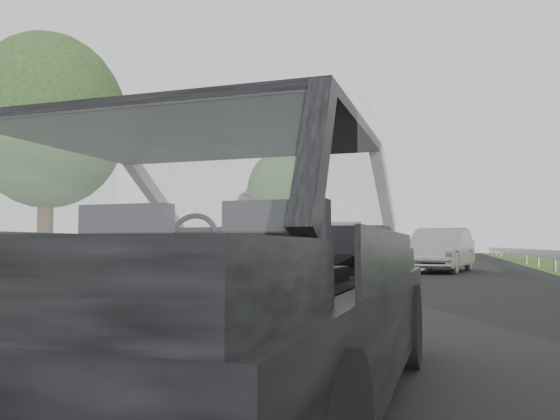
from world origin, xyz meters
The scene contains 10 objects.
ground centered at (0.00, 0.00, 0.00)m, with size 140.00×140.00×0.00m, color black.
subject_car centered at (0.00, 0.00, 0.72)m, with size 1.80×4.00×1.45m, color black.
dashboard centered at (0.00, 0.62, 0.85)m, with size 1.58×0.45×0.30m, color black.
driver_seat centered at (-0.40, -0.29, 0.88)m, with size 0.50×0.72×0.42m, color black.
passenger_seat centered at (0.40, -0.29, 0.88)m, with size 0.50×0.72×0.42m, color black.
steering_wheel centered at (-0.40, 0.33, 0.92)m, with size 0.36×0.36×0.04m, color black.
cat centered at (0.12, 0.66, 1.09)m, with size 0.60×0.19×0.27m, color gray.
other_car centered at (0.68, 16.65, 0.75)m, with size 1.80×4.56×1.50m, color #BDBDBD.
tree_5 centered at (-12.23, 12.54, 4.02)m, with size 5.31×5.31×8.04m, color #223B1A, non-canonical shape.
tree_6 centered at (-9.02, 29.30, 3.29)m, with size 4.35×4.35×6.59m, color #223B1A, non-canonical shape.
Camera 1 is at (1.19, -2.79, 0.88)m, focal length 35.00 mm.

